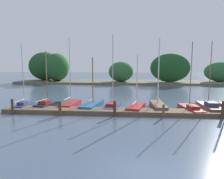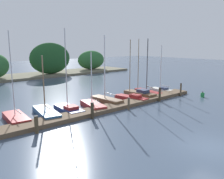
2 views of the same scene
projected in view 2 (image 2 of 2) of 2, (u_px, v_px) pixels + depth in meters
The scene contains 17 objects.
ground at pixel (211, 147), 13.81m from camera, with size 160.00×160.00×0.00m, color #425166.
dock_pier at pixel (103, 109), 21.32m from camera, with size 25.17×1.80×0.35m.
sailboat_2 at pixel (16, 117), 18.57m from camera, with size 1.68×3.86×7.03m.
sailboat_3 at pixel (46, 112), 19.91m from camera, with size 1.99×4.58×5.10m.
sailboat_4 at pixel (68, 108), 21.04m from camera, with size 1.58×3.99×7.38m.
sailboat_5 at pixel (92, 105), 22.26m from camera, with size 2.05×3.94×5.33m.
sailboat_6 at pixel (105, 99), 24.09m from camera, with size 1.39×4.12×6.91m.
sailboat_7 at pixel (131, 97), 25.36m from camera, with size 1.64×4.14×6.51m.
sailboat_8 at pixel (139, 94), 27.02m from camera, with size 1.36×4.25×6.60m.
sailboat_9 at pixel (147, 91), 28.92m from camera, with size 1.66×4.51×6.68m.
sailboat_10 at pixel (161, 89), 30.12m from camera, with size 1.11×3.25×5.86m.
mooring_piling_1 at pixel (36, 125), 15.85m from camera, with size 0.31×0.31×1.24m.
mooring_piling_2 at pixel (92, 111), 18.98m from camera, with size 0.30×0.30×1.35m.
mooring_piling_3 at pixel (129, 104), 21.54m from camera, with size 0.23×0.23×1.15m.
mooring_piling_4 at pixel (160, 94), 24.71m from camera, with size 0.28×0.28×1.50m.
mooring_piling_5 at pixel (181, 90), 27.37m from camera, with size 0.23×0.23×1.51m.
channel_buoy_0 at pixel (203, 95), 26.87m from camera, with size 0.43×0.43×0.64m.
Camera 2 is at (-12.88, -5.90, 6.00)m, focal length 37.31 mm.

